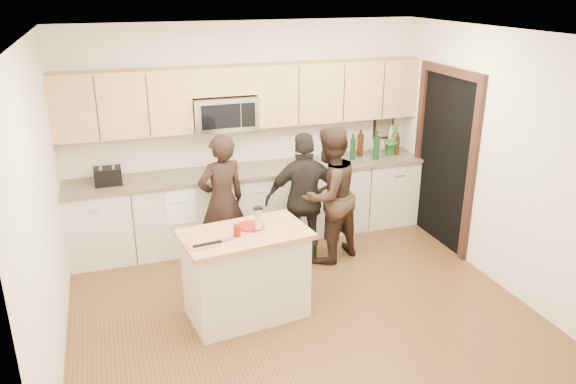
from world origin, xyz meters
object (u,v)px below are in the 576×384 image
object	(u,v)px
woman_center	(329,195)
woman_right	(305,200)
toaster	(108,176)
woman_left	(222,201)
island	(246,274)

from	to	relation	value
woman_center	woman_right	xyz separation A→B (m)	(-0.29, 0.02, -0.02)
woman_center	woman_right	world-z (taller)	woman_center
woman_center	toaster	bearing A→B (deg)	-43.38
woman_left	woman_right	distance (m)	0.95
island	woman_left	size ratio (longest dim) A/B	0.82
toaster	woman_right	size ratio (longest dim) A/B	0.19
woman_right	island	bearing A→B (deg)	55.40
woman_left	woman_center	bearing A→B (deg)	152.71
island	woman_center	size ratio (longest dim) A/B	0.79
island	woman_right	bearing A→B (deg)	36.19
island	woman_left	distance (m)	1.21
island	toaster	world-z (taller)	toaster
woman_right	woman_left	bearing A→B (deg)	-4.79
toaster	woman_right	xyz separation A→B (m)	(2.12, -0.81, -0.25)
woman_center	woman_right	size ratio (longest dim) A/B	1.03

